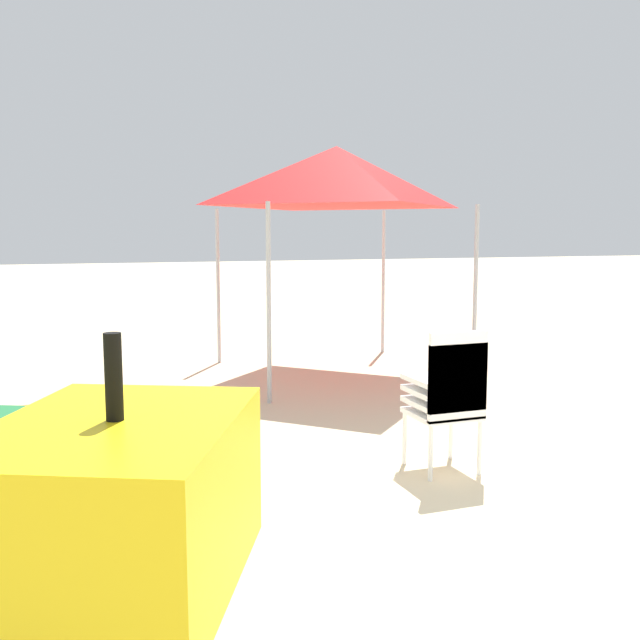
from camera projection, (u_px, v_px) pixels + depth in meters
The scene contains 4 objects.
ground at pixel (539, 559), 4.00m from camera, with size 80.00×80.00×0.00m, color beige.
stacked_plastic_chairs at pixel (449, 389), 5.34m from camera, with size 0.48×0.48×1.11m.
popup_canopy at pixel (336, 177), 8.94m from camera, with size 2.59×2.59×2.90m.
traffic_cone_near at pixel (233, 449), 5.11m from camera, with size 0.38×0.38×0.55m, color orange.
Camera 1 is at (-2.48, -3.14, 1.84)m, focal length 39.75 mm.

